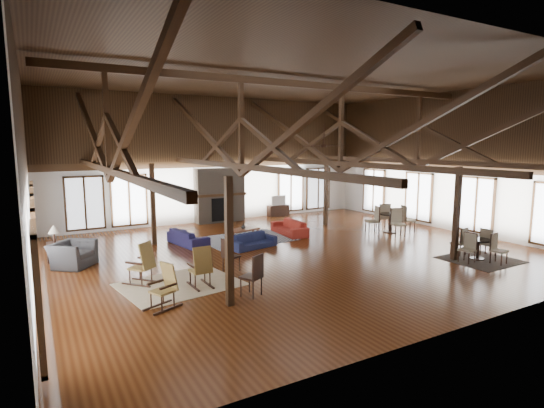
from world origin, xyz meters
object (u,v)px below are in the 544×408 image
sofa_orange (289,227)px  tv_console (278,210)px  sofa_navy_left (188,237)px  armchair (73,254)px  cafe_table_near (478,245)px  sofa_navy_front (253,241)px  cafe_table_far (390,219)px  coffee_table (244,230)px

sofa_orange → tv_console: bearing=159.3°
sofa_orange → sofa_navy_left: bearing=-90.5°
armchair → tv_console: (10.25, 4.93, -0.10)m
tv_console → cafe_table_near: bearing=-82.5°
sofa_navy_front → tv_console: tv_console is taller
sofa_orange → cafe_table_near: size_ratio=1.10×
tv_console → cafe_table_far: bearing=-71.2°
sofa_navy_front → sofa_orange: sofa_orange is taller
sofa_orange → tv_console: sofa_orange is taller
sofa_navy_front → tv_console: (4.33, 5.56, 0.02)m
coffee_table → cafe_table_near: cafe_table_near is taller
cafe_table_far → tv_console: 6.35m
cafe_table_near → tv_console: (-1.40, 10.58, -0.18)m
sofa_orange → tv_console: 4.66m
sofa_navy_left → tv_console: size_ratio=1.72×
armchair → coffee_table: bearing=-45.2°
coffee_table → tv_console: 5.96m
sofa_navy_front → coffee_table: size_ratio=1.32×
coffee_table → armchair: size_ratio=1.15×
armchair → cafe_table_far: bearing=-55.9°
cafe_table_far → sofa_navy_front: bearing=176.0°
sofa_orange → coffee_table: sofa_orange is taller
sofa_orange → cafe_table_far: 4.37m
armchair → sofa_navy_left: bearing=-36.5°
sofa_navy_front → coffee_table: 1.27m
armchair → tv_console: size_ratio=1.04×
armchair → cafe_table_near: 12.95m
coffee_table → cafe_table_near: bearing=-65.2°
sofa_navy_left → armchair: bearing=93.4°
sofa_orange → tv_console: size_ratio=1.77×
sofa_orange → cafe_table_far: size_ratio=0.93×
sofa_navy_front → cafe_table_near: size_ratio=0.98×
sofa_navy_front → sofa_navy_left: bearing=127.0°
sofa_navy_left → cafe_table_near: bearing=-142.1°
coffee_table → tv_console: bearing=29.9°
cafe_table_far → armchair: bearing=175.0°
sofa_navy_left → cafe_table_near: size_ratio=1.07×
sofa_navy_left → cafe_table_far: bearing=-115.2°
sofa_orange → armchair: 8.34m
cafe_table_far → tv_console: bearing=108.8°
sofa_navy_front → sofa_orange: (2.39, 1.32, 0.03)m
coffee_table → armchair: (-6.15, -0.62, -0.03)m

